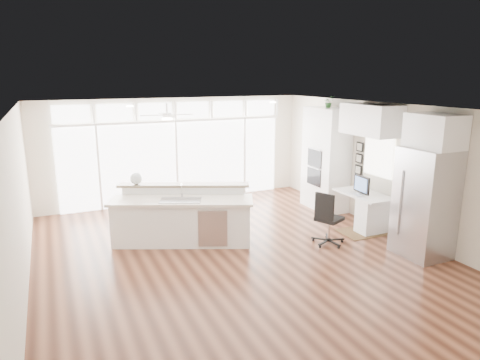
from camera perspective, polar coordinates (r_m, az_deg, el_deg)
name	(u,v)px	position (r m, az deg, el deg)	size (l,w,h in m)	color
floor	(238,256)	(8.04, -0.30, -10.10)	(7.00, 8.00, 0.02)	#462215
ceiling	(238,108)	(7.37, -0.32, 9.55)	(7.00, 8.00, 0.02)	silver
wall_back	(175,150)	(11.29, -8.62, 3.94)	(7.00, 0.04, 2.70)	silver
wall_front	(409,280)	(4.46, 21.62, -12.32)	(7.00, 0.04, 2.70)	silver
wall_left	(17,210)	(7.00, -27.55, -3.52)	(0.04, 8.00, 2.70)	silver
wall_right	(389,168)	(9.53, 19.30, 1.52)	(0.04, 8.00, 2.70)	silver
glass_wall	(176,162)	(11.28, -8.48, 2.39)	(5.80, 0.06, 2.08)	white
transom_row	(175,111)	(11.10, -8.72, 9.13)	(5.90, 0.06, 0.40)	white
desk_window	(379,156)	(9.68, 18.01, 3.01)	(0.04, 0.85, 0.85)	white
ceiling_fan	(167,110)	(9.87, -9.74, 9.12)	(1.16, 1.16, 0.32)	white
recessed_lights	(233,109)	(7.56, -0.95, 9.50)	(3.40, 3.00, 0.02)	white
oven_cabinet	(326,159)	(10.70, 11.37, 2.74)	(0.64, 1.20, 2.50)	white
desk_nook	(363,210)	(9.74, 16.06, -3.89)	(0.72, 1.30, 0.76)	white
upper_cabinets	(371,120)	(9.38, 17.04, 7.70)	(0.64, 1.30, 0.64)	white
refrigerator	(425,203)	(8.43, 23.44, -2.83)	(0.76, 0.90, 2.00)	#AEAEB3
fridge_cabinet	(435,131)	(8.23, 24.59, 5.95)	(0.64, 0.90, 0.60)	white
framed_photos	(359,158)	(10.17, 15.62, 2.80)	(0.06, 0.22, 0.80)	black
kitchen_island	(182,216)	(8.50, -7.76, -4.82)	(2.78, 1.05, 1.10)	white
rug	(363,232)	(9.54, 16.12, -6.64)	(0.99, 0.72, 0.01)	#352211
office_chair	(329,218)	(8.56, 11.82, -5.01)	(0.55, 0.51, 1.06)	black
fishbowl	(136,178)	(8.87, -13.68, 0.22)	(0.25, 0.25, 0.25)	silver
monitor	(362,184)	(9.53, 15.92, -0.56)	(0.09, 0.51, 0.43)	black
keyboard	(355,194)	(9.48, 15.06, -1.86)	(0.13, 0.36, 0.02)	silver
potted_plant	(329,103)	(10.53, 11.72, 10.01)	(0.25, 0.27, 0.21)	#2B5E28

